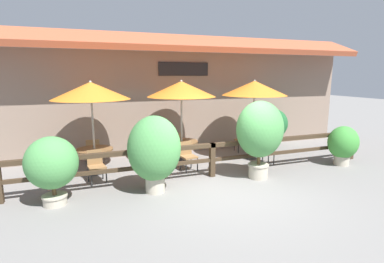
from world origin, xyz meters
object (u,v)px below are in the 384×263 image
Objects in this scene: chair_near_wallside at (93,151)px; dining_table_far at (252,141)px; potted_plant_entrance_palm at (273,124)px; chair_far_wallside at (242,139)px; potted_plant_small_flowering at (343,144)px; patio_umbrella_middle at (181,89)px; chair_middle_wallside at (174,143)px; patio_umbrella_near at (91,91)px; chair_middle_streetside at (188,155)px; patio_umbrella_far at (254,88)px; potted_plant_corner_fern at (52,165)px; potted_plant_broad_leaf at (154,150)px; chair_near_streetside at (96,165)px; dining_table_middle at (182,145)px; potted_plant_tall_tropical at (260,131)px; dining_table_near at (95,154)px; chair_far_streetside at (265,149)px.

chair_near_wallside is 0.82× the size of dining_table_far.
chair_far_wallside is at bearing -165.32° from potted_plant_entrance_palm.
patio_umbrella_middle is at bearing 156.80° from potted_plant_small_flowering.
chair_near_wallside is at bearing 169.85° from dining_table_far.
potted_plant_small_flowering reaches higher than chair_middle_wallside.
patio_umbrella_near is 3.28m from chair_middle_streetside.
potted_plant_corner_fern is at bearing -163.36° from patio_umbrella_far.
potted_plant_broad_leaf is (1.31, -2.79, 0.57)m from chair_near_wallside.
chair_near_streetside is 2.60m from chair_middle_streetside.
patio_umbrella_near is at bearing 178.47° from dining_table_far.
dining_table_middle is 4.23m from potted_plant_entrance_palm.
dining_table_middle is 1.00× the size of dining_table_far.
dining_table_far is 0.68× the size of potted_plant_corner_fern.
patio_umbrella_near is 2.62m from potted_plant_corner_fern.
potted_plant_entrance_palm is (2.60, 3.05, -0.43)m from potted_plant_tall_tropical.
chair_far_wallside reaches higher than dining_table_middle.
chair_middle_streetside is at bearing -7.62° from chair_near_streetside.
potted_plant_broad_leaf is (1.28, -2.01, -1.32)m from patio_umbrella_near.
patio_umbrella_middle is 3.06m from dining_table_far.
potted_plant_entrance_palm is at bearing 179.25° from chair_near_wallside.
chair_near_wallside is at bearing 71.36° from potted_plant_corner_fern.
patio_umbrella_far is at bearing 166.94° from chair_near_wallside.
dining_table_middle is 2.70m from potted_plant_tall_tropical.
patio_umbrella_near reaches higher than chair_near_streetside.
patio_umbrella_near is at bearing 155.93° from chair_middle_streetside.
potted_plant_tall_tropical is at bearing -49.18° from chair_middle_streetside.
chair_far_streetside reaches higher than dining_table_near.
potted_plant_tall_tropical is at bearing 74.51° from chair_far_wallside.
chair_near_wallside is (-0.03, 0.79, -0.10)m from dining_table_near.
chair_near_streetside is 0.57× the size of potted_plant_entrance_palm.
patio_umbrella_far is 2.04m from chair_far_streetside.
chair_near_streetside reaches higher than dining_table_near.
patio_umbrella_far is (5.16, -0.92, 1.89)m from chair_near_wallside.
potted_plant_broad_leaf is (-1.37, -2.89, 0.57)m from chair_middle_wallside.
dining_table_near is 1.22× the size of chair_near_streetside.
patio_umbrella_far reaches higher than potted_plant_broad_leaf.
patio_umbrella_far reaches higher than dining_table_near.
patio_umbrella_middle is 3.11× the size of chair_far_wallside.
potted_plant_tall_tropical is (4.20, -2.80, 0.83)m from chair_near_wallside.
potted_plant_tall_tropical reaches higher than potted_plant_corner_fern.
dining_table_near is at bearing -171.25° from potted_plant_entrance_palm.
potted_plant_broad_leaf reaches higher than dining_table_middle.
potted_plant_tall_tropical reaches higher than dining_table_near.
chair_middle_wallside is at bearing 90.98° from dining_table_middle.
chair_near_wallside reaches higher than dining_table_middle.
patio_umbrella_near is at bearing -177.80° from patio_umbrella_middle.
chair_middle_wallside is 3.25m from potted_plant_broad_leaf.
potted_plant_broad_leaf reaches higher than dining_table_near.
patio_umbrella_near reaches higher than potted_plant_broad_leaf.
potted_plant_entrance_palm is at bearing 168.59° from chair_middle_wallside.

